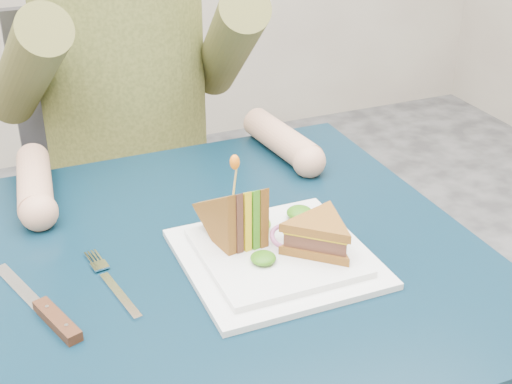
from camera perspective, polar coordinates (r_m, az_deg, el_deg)
name	(u,v)px	position (r m, az deg, el deg)	size (l,w,h in m)	color
table	(222,297)	(1.09, -2.73, -8.37)	(0.75, 0.75, 0.73)	black
chair	(124,178)	(1.70, -10.50, 1.14)	(0.42, 0.40, 0.93)	#47474C
diner	(121,33)	(1.46, -10.74, 12.41)	(0.54, 0.59, 0.74)	brown
plate	(276,256)	(1.02, 1.61, -5.13)	(0.26, 0.26, 0.02)	white
sandwich_flat	(319,235)	(1.01, 5.09, -3.44)	(0.17, 0.17, 0.05)	brown
sandwich_upright	(236,220)	(1.02, -1.64, -2.25)	(0.09, 0.14, 0.14)	brown
fork	(113,284)	(0.99, -11.40, -7.26)	(0.04, 0.18, 0.01)	silver
knife	(50,314)	(0.96, -16.18, -9.35)	(0.09, 0.22, 0.02)	silver
toothpick	(235,180)	(0.99, -1.69, 0.94)	(0.00, 0.00, 0.06)	tan
toothpick_frill	(235,162)	(0.98, -1.71, 2.40)	(0.01, 0.01, 0.02)	orange
lettuce_spill	(277,239)	(1.02, 1.65, -3.80)	(0.15, 0.13, 0.02)	#337A14
onion_ring	(284,236)	(1.02, 2.29, -3.58)	(0.04, 0.04, 0.01)	#9E4C7A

